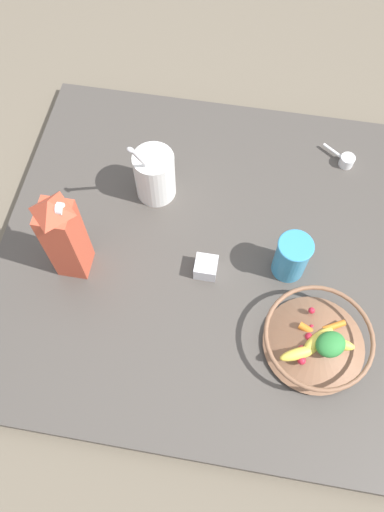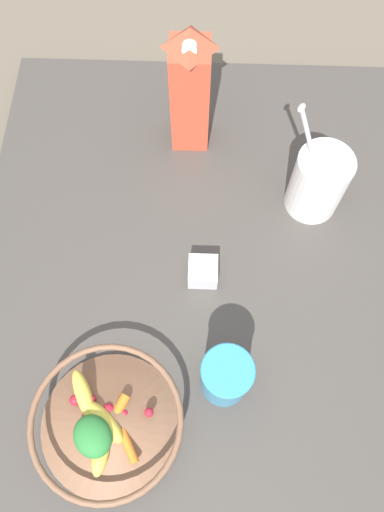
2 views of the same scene
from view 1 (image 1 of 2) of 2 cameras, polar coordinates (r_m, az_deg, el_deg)
name	(u,v)px [view 1 (image 1 of 2)]	position (r m, az deg, el deg)	size (l,w,h in m)	color
ground_plane	(195,255)	(1.25, 0.39, 0.16)	(6.00, 6.00, 0.00)	#665B4C
countertop	(195,251)	(1.23, 0.39, 0.52)	(0.95, 0.95, 0.03)	#47423D
fruit_bowl	(317,340)	(1.12, 14.11, -9.31)	(0.24, 0.24, 0.09)	brown
milk_carton	(64,236)	(1.11, -14.44, 2.24)	(0.07, 0.07, 0.28)	#CC4C33
yogurt_tub	(155,173)	(1.24, -4.30, 9.39)	(0.12, 0.10, 0.24)	white
drinking_cup	(292,257)	(1.16, 11.33, -0.06)	(0.08, 0.08, 0.12)	#3893C6
spice_jar	(206,268)	(1.17, 1.60, -1.33)	(0.05, 0.05, 0.04)	silver
measuring_scoop	(346,160)	(1.40, 17.16, 10.43)	(0.07, 0.08, 0.03)	white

